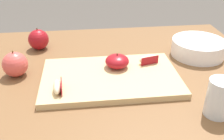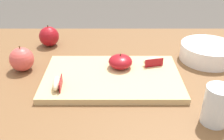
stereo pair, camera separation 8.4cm
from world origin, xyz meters
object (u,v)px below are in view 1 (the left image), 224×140
object	(u,v)px
whole_apple_pink_lady	(15,64)
drinking_glass_water	(219,98)
apple_wedge_middle	(58,87)
apple_wedge_near_knife	(148,59)
ceramic_fruit_bowl	(198,47)
apple_half_skin_up	(117,61)
whole_apple_red_delicious	(39,40)
cutting_board	(112,78)

from	to	relation	value
whole_apple_pink_lady	drinking_glass_water	world-z (taller)	drinking_glass_water
apple_wedge_middle	apple_wedge_near_knife	size ratio (longest dim) A/B	0.97
ceramic_fruit_bowl	drinking_glass_water	world-z (taller)	drinking_glass_water
apple_half_skin_up	whole_apple_red_delicious	world-z (taller)	whole_apple_red_delicious
apple_wedge_middle	drinking_glass_water	bearing A→B (deg)	-17.20
drinking_glass_water	whole_apple_pink_lady	bearing A→B (deg)	154.33
ceramic_fruit_bowl	apple_half_skin_up	bearing A→B (deg)	-163.46
apple_wedge_near_knife	whole_apple_red_delicious	xyz separation A→B (m)	(-0.40, 0.21, 0.01)
apple_wedge_middle	ceramic_fruit_bowl	bearing A→B (deg)	23.23
cutting_board	whole_apple_pink_lady	distance (m)	0.32
cutting_board	ceramic_fruit_bowl	size ratio (longest dim) A/B	2.20
apple_wedge_middle	apple_wedge_near_knife	xyz separation A→B (m)	(0.30, 0.14, 0.00)
apple_half_skin_up	whole_apple_red_delicious	xyz separation A→B (m)	(-0.29, 0.23, -0.00)
apple_wedge_middle	whole_apple_pink_lady	distance (m)	0.21
apple_half_skin_up	apple_wedge_middle	distance (m)	0.23
whole_apple_pink_lady	apple_half_skin_up	bearing A→B (deg)	-3.00
cutting_board	apple_wedge_near_knife	world-z (taller)	apple_wedge_near_knife
whole_apple_red_delicious	whole_apple_pink_lady	distance (m)	0.22
cutting_board	drinking_glass_water	xyz separation A→B (m)	(0.26, -0.20, 0.04)
whole_apple_pink_lady	ceramic_fruit_bowl	bearing A→B (deg)	6.81
whole_apple_pink_lady	ceramic_fruit_bowl	size ratio (longest dim) A/B	0.45
apple_wedge_near_knife	whole_apple_pink_lady	distance (m)	0.45
apple_wedge_near_knife	drinking_glass_water	bearing A→B (deg)	-66.05
apple_wedge_near_knife	drinking_glass_water	size ratio (longest dim) A/B	0.69
whole_apple_red_delicious	whole_apple_pink_lady	world-z (taller)	whole_apple_pink_lady
whole_apple_red_delicious	apple_wedge_near_knife	bearing A→B (deg)	-27.82
apple_wedge_middle	whole_apple_red_delicious	size ratio (longest dim) A/B	0.78
whole_apple_pink_lady	apple_wedge_near_knife	bearing A→B (deg)	-0.22
whole_apple_pink_lady	cutting_board	bearing A→B (deg)	-12.87
apple_half_skin_up	whole_apple_red_delicious	distance (m)	0.37
apple_half_skin_up	drinking_glass_water	bearing A→B (deg)	-47.74
apple_wedge_middle	drinking_glass_water	world-z (taller)	drinking_glass_water
apple_wedge_near_knife	ceramic_fruit_bowl	xyz separation A→B (m)	(0.22, 0.08, -0.00)
cutting_board	whole_apple_red_delicious	distance (m)	0.39
whole_apple_red_delicious	drinking_glass_water	xyz separation A→B (m)	(0.52, -0.49, 0.01)
cutting_board	apple_half_skin_up	bearing A→B (deg)	66.21
apple_wedge_middle	whole_apple_red_delicious	bearing A→B (deg)	105.34
apple_half_skin_up	apple_wedge_near_knife	xyz separation A→B (m)	(0.11, 0.02, -0.01)
cutting_board	drinking_glass_water	distance (m)	0.33
apple_wedge_middle	apple_wedge_near_knife	world-z (taller)	same
cutting_board	whole_apple_pink_lady	size ratio (longest dim) A/B	4.84
apple_wedge_near_knife	ceramic_fruit_bowl	size ratio (longest dim) A/B	0.36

